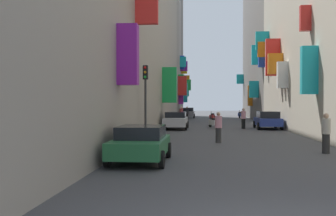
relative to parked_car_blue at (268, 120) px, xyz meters
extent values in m
plane|color=#424244|center=(-3.82, 2.86, -0.77)|extent=(140.00, 140.00, 0.00)
cube|color=#9E9384|center=(-11.82, -5.01, 8.55)|extent=(6.00, 44.26, 18.63)
cube|color=green|center=(-8.20, -0.20, 2.92)|extent=(1.23, 0.35, 3.01)
cube|color=purple|center=(-8.40, -17.28, 3.39)|extent=(0.83, 0.58, 2.47)
cube|color=gray|center=(-11.82, 19.87, 7.22)|extent=(6.00, 5.50, 15.99)
cube|color=green|center=(-8.42, 20.51, 4.36)|extent=(0.79, 0.54, 1.90)
cube|color=red|center=(-8.23, 20.10, 3.73)|extent=(1.17, 0.47, 2.63)
cube|color=purple|center=(-8.48, 21.02, 2.81)|extent=(0.68, 0.57, 3.18)
cube|color=gray|center=(-11.82, 24.57, 10.10)|extent=(6.00, 3.89, 21.74)
cube|color=blue|center=(-8.49, 24.48, 7.35)|extent=(0.65, 0.53, 2.01)
cube|color=#19B2BF|center=(-8.25, 23.28, 2.85)|extent=(1.14, 0.58, 2.75)
cube|color=#19B2BF|center=(-8.37, 24.07, 7.40)|extent=(0.90, 0.37, 1.52)
cube|color=purple|center=(-8.29, 25.28, 6.89)|extent=(1.06, 0.42, 1.45)
cube|color=blue|center=(-8.36, 23.48, 3.93)|extent=(0.91, 0.36, 1.66)
cube|color=slate|center=(-11.82, 29.69, 9.81)|extent=(6.00, 6.35, 21.17)
cube|color=yellow|center=(-8.36, 27.17, 6.86)|extent=(0.92, 0.51, 1.89)
cube|color=#19B2BF|center=(-8.29, 30.88, 3.32)|extent=(1.06, 0.53, 1.74)
cube|color=orange|center=(-8.25, 31.97, 4.89)|extent=(1.13, 0.45, 2.16)
cube|color=green|center=(-8.12, 30.77, 4.31)|extent=(1.39, 0.50, 1.77)
cube|color=yellow|center=(-8.41, 27.53, 4.30)|extent=(0.82, 0.49, 1.76)
cube|color=orange|center=(0.58, -0.22, 4.63)|extent=(1.21, 0.43, 1.70)
cube|color=red|center=(0.86, -8.55, 6.57)|extent=(0.64, 0.37, 1.55)
cube|color=#19B2BF|center=(0.73, -9.99, 3.29)|extent=(0.91, 0.51, 2.76)
cube|color=white|center=(0.78, -2.10, 3.58)|extent=(0.80, 0.51, 2.05)
cube|color=red|center=(0.57, 1.03, 5.30)|extent=(1.22, 0.46, 3.16)
cube|color=#BCB29E|center=(4.18, 7.98, 6.95)|extent=(6.00, 4.18, 15.44)
cube|color=blue|center=(0.73, 7.66, 5.91)|extent=(0.91, 0.43, 1.69)
cube|color=orange|center=(0.61, 6.60, 6.74)|extent=(1.14, 0.35, 1.50)
cube|color=#19B2BF|center=(0.52, 6.71, 7.62)|extent=(1.32, 0.38, 1.84)
cube|color=slate|center=(4.18, 21.47, 9.42)|extent=(6.00, 22.79, 20.38)
cube|color=#19B2BF|center=(0.63, 14.02, 3.01)|extent=(1.11, 0.43, 1.98)
cube|color=orange|center=(0.87, 19.92, 2.37)|extent=(0.62, 0.52, 2.73)
cube|color=#19B2BF|center=(0.62, 31.69, 5.29)|extent=(1.13, 0.55, 1.53)
cube|color=#19B2BF|center=(0.60, 11.24, 6.76)|extent=(1.17, 0.36, 2.19)
cube|color=navy|center=(0.00, 0.06, -0.16)|extent=(1.81, 4.08, 0.62)
cube|color=black|center=(0.00, -0.14, 0.43)|extent=(1.59, 2.28, 0.55)
cylinder|color=black|center=(-0.90, 1.40, -0.47)|extent=(0.18, 0.60, 0.60)
cylinder|color=black|center=(0.90, 1.40, -0.47)|extent=(0.18, 0.60, 0.60)
cylinder|color=black|center=(-0.90, -1.29, -0.47)|extent=(0.18, 0.60, 0.60)
cylinder|color=black|center=(0.90, -1.29, -0.47)|extent=(0.18, 0.60, 0.60)
cube|color=#236638|center=(-7.62, -18.83, -0.18)|extent=(1.84, 3.95, 0.57)
cube|color=black|center=(-7.62, -18.63, 0.33)|extent=(1.62, 2.21, 0.46)
cylinder|color=black|center=(-6.70, -20.13, -0.47)|extent=(0.18, 0.60, 0.60)
cylinder|color=black|center=(-8.55, -20.13, -0.47)|extent=(0.18, 0.60, 0.60)
cylinder|color=black|center=(-6.70, -17.53, -0.47)|extent=(0.18, 0.60, 0.60)
cylinder|color=black|center=(-8.55, -17.53, -0.47)|extent=(0.18, 0.60, 0.60)
cube|color=slate|center=(-7.54, 22.63, -0.14)|extent=(1.69, 4.01, 0.66)
cube|color=black|center=(-7.54, 22.83, 0.44)|extent=(1.49, 2.24, 0.51)
cylinder|color=black|center=(-6.70, 21.31, -0.47)|extent=(0.18, 0.60, 0.60)
cylinder|color=black|center=(-8.38, 21.31, -0.47)|extent=(0.18, 0.60, 0.60)
cylinder|color=black|center=(-6.70, 23.95, -0.47)|extent=(0.18, 0.60, 0.60)
cylinder|color=black|center=(-8.38, 23.95, -0.47)|extent=(0.18, 0.60, 0.60)
cube|color=#B7B7BC|center=(-7.62, -1.04, -0.14)|extent=(1.83, 4.24, 0.66)
cube|color=black|center=(-7.62, -0.83, 0.42)|extent=(1.61, 2.38, 0.46)
cylinder|color=black|center=(-6.70, -2.44, -0.47)|extent=(0.18, 0.60, 0.60)
cylinder|color=black|center=(-8.53, -2.44, -0.47)|extent=(0.18, 0.60, 0.60)
cylinder|color=black|center=(-6.70, 0.36, -0.47)|extent=(0.18, 0.60, 0.60)
cylinder|color=black|center=(-8.53, 0.36, -0.47)|extent=(0.18, 0.60, 0.60)
cube|color=#ADADB2|center=(-7.58, 5.84, -0.30)|extent=(0.60, 1.16, 0.45)
cube|color=black|center=(-7.55, 5.63, 0.00)|extent=(0.40, 0.60, 0.16)
cylinder|color=#4C4C51|center=(-7.67, 6.39, 0.02)|extent=(0.10, 0.28, 0.68)
cylinder|color=black|center=(-7.69, 6.52, -0.53)|extent=(0.17, 0.49, 0.48)
cylinder|color=black|center=(-7.48, 5.15, -0.53)|extent=(0.17, 0.49, 0.48)
cube|color=#2D4CAD|center=(-0.21, 23.08, -0.30)|extent=(0.61, 1.12, 0.45)
cube|color=black|center=(-0.18, 23.28, 0.00)|extent=(0.41, 0.60, 0.16)
cylinder|color=#4C4C51|center=(-0.30, 22.56, 0.02)|extent=(0.10, 0.28, 0.68)
cylinder|color=black|center=(-0.32, 22.42, -0.53)|extent=(0.18, 0.49, 0.48)
cylinder|color=black|center=(-0.10, 23.74, -0.53)|extent=(0.18, 0.49, 0.48)
cube|color=red|center=(-4.27, 15.66, -0.30)|extent=(0.72, 1.17, 0.45)
cube|color=black|center=(-4.21, 15.86, 0.00)|extent=(0.46, 0.63, 0.16)
cylinder|color=#4C4C51|center=(-4.42, 15.14, 0.02)|extent=(0.13, 0.28, 0.68)
cylinder|color=black|center=(-4.45, 15.01, -0.53)|extent=(0.23, 0.49, 0.48)
cylinder|color=black|center=(-4.09, 16.32, -0.53)|extent=(0.23, 0.49, 0.48)
cube|color=silver|center=(-4.46, 1.15, -0.30)|extent=(0.84, 1.26, 0.45)
cube|color=black|center=(-4.38, 0.94, 0.00)|extent=(0.50, 0.64, 0.16)
cylinder|color=#4C4C51|center=(-4.68, 1.70, 0.02)|extent=(0.16, 0.28, 0.68)
cylinder|color=black|center=(-4.73, 1.84, -0.53)|extent=(0.27, 0.48, 0.48)
cylinder|color=black|center=(-4.19, 0.46, -0.53)|extent=(0.27, 0.48, 0.48)
cylinder|color=#303030|center=(-4.50, -11.60, -0.36)|extent=(0.44, 0.44, 0.82)
cylinder|color=pink|center=(-4.50, -11.60, 0.37)|extent=(0.52, 0.52, 0.65)
sphere|color=tan|center=(-4.50, -11.60, 0.80)|extent=(0.22, 0.22, 0.22)
cylinder|color=#2A2A2A|center=(-0.05, -15.69, -0.35)|extent=(0.40, 0.40, 0.84)
cylinder|color=#B2AD9E|center=(-0.05, -15.69, 0.41)|extent=(0.48, 0.48, 0.67)
sphere|color=tan|center=(-0.05, -15.69, 0.85)|extent=(0.23, 0.23, 0.23)
cylinder|color=black|center=(-1.98, 0.17, -0.35)|extent=(0.41, 0.41, 0.84)
cylinder|color=pink|center=(-1.98, 0.17, 0.40)|extent=(0.49, 0.49, 0.66)
sphere|color=tan|center=(-1.98, 0.17, 0.85)|extent=(0.23, 0.23, 0.23)
cylinder|color=#303030|center=(-7.75, 9.33, -0.34)|extent=(0.37, 0.37, 0.86)
cylinder|color=maroon|center=(-7.75, 9.33, 0.43)|extent=(0.44, 0.44, 0.68)
sphere|color=tan|center=(-7.75, 9.33, 0.89)|extent=(0.23, 0.23, 0.23)
cylinder|color=black|center=(-7.32, 13.97, -0.35)|extent=(0.33, 0.33, 0.84)
cylinder|color=black|center=(-7.32, 13.97, 0.40)|extent=(0.40, 0.40, 0.66)
sphere|color=tan|center=(-7.32, 13.97, 0.84)|extent=(0.23, 0.23, 0.23)
cylinder|color=#2D2D2D|center=(-8.43, -12.29, 0.95)|extent=(0.12, 0.12, 3.44)
cube|color=black|center=(-8.43, -12.29, 3.05)|extent=(0.26, 0.26, 0.75)
sphere|color=red|center=(-8.43, -12.43, 3.30)|extent=(0.14, 0.14, 0.14)
sphere|color=orange|center=(-8.43, -12.43, 3.05)|extent=(0.14, 0.14, 0.14)
sphere|color=green|center=(-8.43, -12.43, 2.80)|extent=(0.14, 0.14, 0.14)
camera|label=1|loc=(-5.30, -32.98, 1.43)|focal=41.55mm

